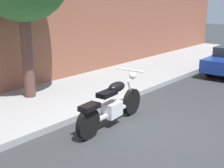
% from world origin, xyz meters
% --- Properties ---
extents(ground_plane, '(60.00, 60.00, 0.00)m').
position_xyz_m(ground_plane, '(0.00, 0.00, 0.00)').
color(ground_plane, '#303335').
extents(sidewalk, '(25.24, 2.84, 0.14)m').
position_xyz_m(sidewalk, '(0.00, 2.80, 0.07)').
color(sidewalk, '#979797').
rests_on(sidewalk, ground).
extents(motorcycle, '(2.27, 0.70, 1.13)m').
position_xyz_m(motorcycle, '(-0.32, 0.65, 0.46)').
color(motorcycle, black).
rests_on(motorcycle, ground).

